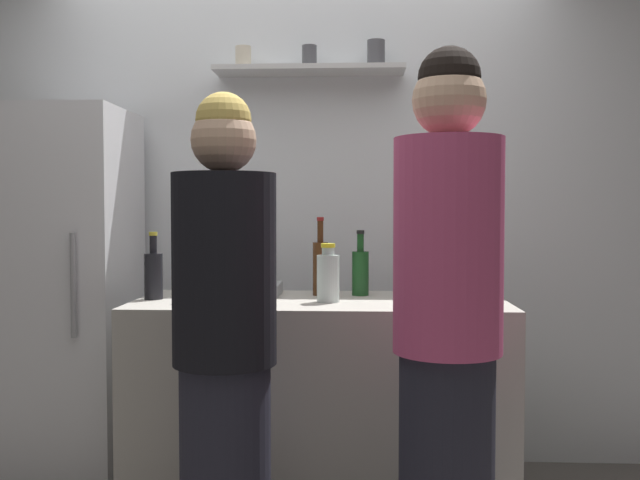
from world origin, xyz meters
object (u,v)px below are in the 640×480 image
wine_bottle_amber_glass (320,266)px  person_pink_top (447,335)px  wine_bottle_green_glass (360,271)px  person_blonde (225,351)px  wine_bottle_pale_glass (207,271)px  refrigerator (66,297)px  utensil_holder (454,293)px  wine_bottle_dark_glass (154,274)px  water_bottle_plastic (328,276)px  baking_pan (242,289)px

wine_bottle_amber_glass → person_pink_top: bearing=-63.3°
wine_bottle_green_glass → person_blonde: (-0.45, -0.82, -0.20)m
wine_bottle_pale_glass → person_blonde: person_blonde is taller
refrigerator → wine_bottle_green_glass: (1.39, -0.17, 0.14)m
wine_bottle_pale_glass → person_blonde: bearing=-73.1°
refrigerator → utensil_holder: 1.84m
wine_bottle_amber_glass → wine_bottle_dark_glass: bearing=-166.7°
wine_bottle_dark_glass → water_bottle_plastic: size_ratio=1.19×
wine_bottle_green_glass → wine_bottle_amber_glass: bearing=-176.1°
refrigerator → wine_bottle_dark_glass: bearing=-33.7°
wine_bottle_green_glass → person_blonde: bearing=-118.6°
utensil_holder → water_bottle_plastic: bearing=160.4°
water_bottle_plastic → baking_pan: bearing=150.1°
baking_pan → person_blonde: (0.07, -0.81, -0.11)m
wine_bottle_dark_glass → wine_bottle_pale_glass: bearing=-9.0°
utensil_holder → wine_bottle_amber_glass: (-0.53, 0.39, 0.07)m
utensil_holder → person_pink_top: 0.50m
wine_bottle_amber_glass → person_pink_top: size_ratio=0.19×
utensil_holder → baking_pan: bearing=155.6°
wine_bottle_green_glass → person_pink_top: 0.94m
wine_bottle_green_glass → wine_bottle_dark_glass: bearing=-168.6°
utensil_holder → person_blonde: person_blonde is taller
wine_bottle_amber_glass → wine_bottle_dark_glass: (-0.69, -0.16, -0.02)m
refrigerator → wine_bottle_amber_glass: bearing=-8.6°
person_pink_top → wine_bottle_pale_glass: bearing=-36.9°
utensil_holder → wine_bottle_amber_glass: size_ratio=0.65×
wine_bottle_pale_glass → person_blonde: size_ratio=0.19×
baking_pan → utensil_holder: bearing=-24.4°
baking_pan → water_bottle_plastic: (0.39, -0.22, 0.08)m
utensil_holder → wine_bottle_pale_glass: 1.01m
wine_bottle_green_glass → wine_bottle_dark_glass: (-0.87, -0.18, -0.00)m
wine_bottle_green_glass → wine_bottle_pale_glass: 0.67m
utensil_holder → wine_bottle_dark_glass: bearing=169.3°
wine_bottle_dark_glass → wine_bottle_amber_glass: bearing=13.3°
refrigerator → baking_pan: refrigerator is taller
water_bottle_plastic → person_blonde: bearing=-118.2°
refrigerator → person_blonde: 1.37m
refrigerator → wine_bottle_pale_glass: 0.86m
refrigerator → utensil_holder: bearing=-18.3°
wine_bottle_amber_glass → person_pink_top: person_pink_top is taller
person_pink_top → wine_bottle_amber_glass: bearing=-63.4°
baking_pan → wine_bottle_green_glass: wine_bottle_green_glass is taller
wine_bottle_green_glass → water_bottle_plastic: 0.27m
wine_bottle_dark_glass → refrigerator: bearing=146.3°
baking_pan → wine_bottle_green_glass: 0.53m
utensil_holder → person_blonde: bearing=-152.6°
wine_bottle_pale_glass → wine_bottle_amber_glass: size_ratio=0.94×
water_bottle_plastic → person_pink_top: bearing=-58.8°
wine_bottle_dark_glass → water_bottle_plastic: (0.74, -0.06, -0.00)m
person_blonde → person_pink_top: size_ratio=0.93×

